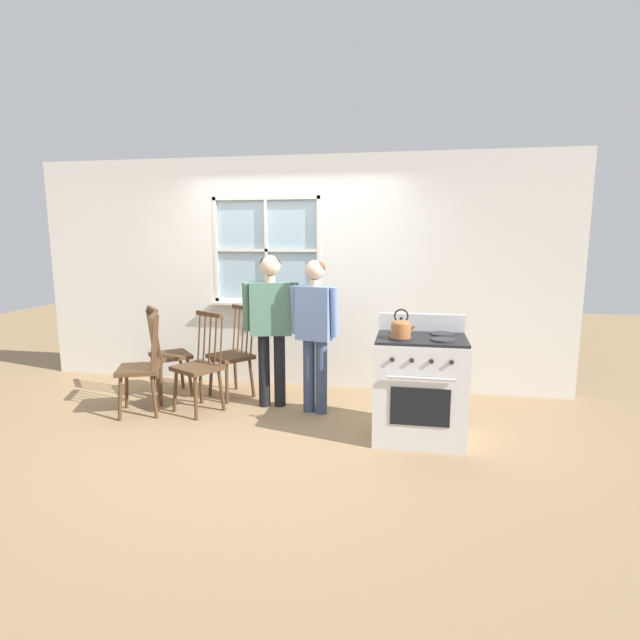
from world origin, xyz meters
TOP-DOWN VIEW (x-y plane):
  - ground_plane at (0.00, 0.00)m, footprint 16.00×16.00m
  - wall_back at (0.02, 1.40)m, footprint 6.40×0.16m
  - chair_by_window at (-0.74, 0.29)m, footprint 0.56×0.55m
  - chair_near_wall at (-0.57, 0.81)m, footprint 0.58×0.57m
  - chair_center_cluster at (-1.29, 0.70)m, footprint 0.58×0.58m
  - chair_near_stove at (-1.29, 0.12)m, footprint 0.53×0.54m
  - person_elderly_left at (-0.05, 0.57)m, footprint 0.59×0.30m
  - person_teen_center at (0.44, 0.46)m, footprint 0.52×0.28m
  - stove at (1.48, -0.00)m, footprint 0.79×0.68m
  - kettle at (1.30, -0.14)m, footprint 0.21×0.17m
  - potted_plant at (-0.14, 1.31)m, footprint 0.16×0.16m

SIDE VIEW (x-z plane):
  - ground_plane at x=0.00m, z-range 0.00..0.00m
  - chair_by_window at x=-0.74m, z-range -0.05..0.97m
  - chair_near_wall at x=-0.57m, z-range -0.05..0.97m
  - chair_center_cluster at x=-1.29m, z-range -0.05..0.97m
  - chair_near_stove at x=-1.29m, z-range -0.05..0.97m
  - stove at x=1.48m, z-range -0.07..1.01m
  - person_teen_center at x=0.44m, z-range 0.15..1.71m
  - person_elderly_left at x=-0.05m, z-range 0.18..1.78m
  - kettle at x=1.30m, z-range 0.90..1.15m
  - potted_plant at x=-0.14m, z-range 0.94..1.21m
  - wall_back at x=0.02m, z-range -0.02..2.68m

